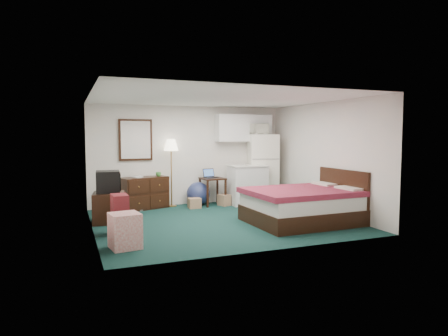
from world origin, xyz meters
name	(u,v)px	position (x,y,z in m)	size (l,w,h in m)	color
floor	(221,221)	(0.00, 0.00, 0.00)	(5.00, 4.50, 0.01)	black
ceiling	(221,98)	(0.00, 0.00, 2.50)	(5.00, 4.50, 0.01)	silver
walls	(221,160)	(0.00, 0.00, 1.25)	(5.01, 4.51, 2.50)	silver
mirror	(136,140)	(-1.35, 2.22, 1.65)	(0.80, 0.06, 1.00)	white
upper_cabinets	(244,128)	(1.45, 2.08, 1.95)	(1.50, 0.35, 0.70)	white
headboard	(343,193)	(2.46, -0.75, 0.55)	(0.06, 1.56, 1.00)	black
dresser	(144,193)	(-1.21, 1.98, 0.38)	(1.12, 0.51, 0.76)	black
floor_lamp	(171,173)	(-0.52, 2.05, 0.83)	(0.36, 0.36, 1.66)	#C18A42
desk	(213,191)	(0.49, 1.83, 0.35)	(0.55, 0.55, 0.69)	black
exercise_ball	(198,194)	(0.15, 1.96, 0.29)	(0.59, 0.59, 0.59)	navy
kitchen_counter	(247,185)	(1.36, 1.64, 0.49)	(0.89, 0.68, 0.97)	white
fridge	(262,168)	(1.92, 1.88, 0.89)	(0.73, 0.73, 1.78)	white
bed	(302,206)	(1.48, -0.75, 0.34)	(2.11, 1.64, 0.67)	maroon
tv_stand	(109,207)	(-2.15, 0.71, 0.30)	(0.61, 0.67, 0.61)	black
suitcase	(120,214)	(-2.06, -0.31, 0.35)	(0.27, 0.43, 0.71)	maroon
retail_box	(125,231)	(-2.10, -1.30, 0.28)	(0.44, 0.44, 0.55)	white
file_bin	(133,205)	(-1.52, 1.76, 0.13)	(0.38, 0.29, 0.27)	slate
cardboard_box_a	(194,203)	(-0.07, 1.59, 0.12)	(0.29, 0.24, 0.24)	#8C7457
cardboard_box_b	(224,200)	(0.73, 1.66, 0.14)	(0.24, 0.28, 0.28)	#8C7457
laptop	(211,173)	(0.45, 1.85, 0.80)	(0.32, 0.26, 0.22)	black
crt_tv	(108,182)	(-2.15, 0.73, 0.83)	(0.47, 0.51, 0.43)	black
microwave	(259,128)	(1.81, 1.88, 1.96)	(0.51, 0.28, 0.34)	white
book_a	(134,173)	(-1.47, 1.86, 0.89)	(0.18, 0.02, 0.25)	#8C7457
book_b	(136,172)	(-1.39, 2.05, 0.88)	(0.16, 0.02, 0.22)	#8C7457
mug	(158,174)	(-0.85, 2.00, 0.83)	(0.13, 0.10, 0.13)	#418B3B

